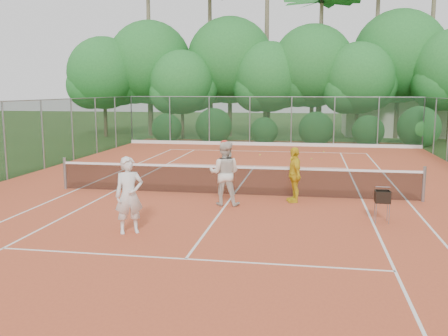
# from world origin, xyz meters

# --- Properties ---
(ground) EXTENTS (120.00, 120.00, 0.00)m
(ground) POSITION_xyz_m (0.00, 0.00, 0.00)
(ground) COLOR #274719
(ground) RESTS_ON ground
(clay_court) EXTENTS (18.00, 36.00, 0.02)m
(clay_court) POSITION_xyz_m (0.00, 0.00, 0.01)
(clay_court) COLOR #BB4D2B
(clay_court) RESTS_ON ground
(club_building) EXTENTS (8.00, 5.00, 3.00)m
(club_building) POSITION_xyz_m (9.00, 24.00, 1.50)
(club_building) COLOR beige
(club_building) RESTS_ON ground
(tennis_net) EXTENTS (11.97, 0.10, 1.10)m
(tennis_net) POSITION_xyz_m (0.00, 0.00, 0.53)
(tennis_net) COLOR gray
(tennis_net) RESTS_ON clay_court
(player_white) EXTENTS (0.81, 0.72, 1.86)m
(player_white) POSITION_xyz_m (-1.80, -4.78, 0.95)
(player_white) COLOR silver
(player_white) RESTS_ON clay_court
(player_center_grp) EXTENTS (0.94, 0.74, 1.96)m
(player_center_grp) POSITION_xyz_m (-0.04, -1.47, 0.99)
(player_center_grp) COLOR silver
(player_center_grp) RESTS_ON clay_court
(player_yellow) EXTENTS (0.67, 1.07, 1.70)m
(player_yellow) POSITION_xyz_m (1.99, -0.69, 0.87)
(player_yellow) COLOR yellow
(player_yellow) RESTS_ON clay_court
(ball_hopper) EXTENTS (0.37, 0.37, 0.84)m
(ball_hopper) POSITION_xyz_m (4.34, -2.73, 0.68)
(ball_hopper) COLOR gray
(ball_hopper) RESTS_ON clay_court
(stray_ball_a) EXTENTS (0.07, 0.07, 0.07)m
(stray_ball_a) POSITION_xyz_m (-0.14, 10.12, 0.05)
(stray_ball_a) COLOR #D1ED37
(stray_ball_a) RESTS_ON clay_court
(stray_ball_b) EXTENTS (0.07, 0.07, 0.07)m
(stray_ball_b) POSITION_xyz_m (3.22, 12.10, 0.05)
(stray_ball_b) COLOR gold
(stray_ball_b) RESTS_ON clay_court
(stray_ball_c) EXTENTS (0.07, 0.07, 0.07)m
(stray_ball_c) POSITION_xyz_m (2.54, 9.02, 0.05)
(stray_ball_c) COLOR #C7D932
(stray_ball_c) RESTS_ON clay_court
(court_markings) EXTENTS (11.03, 23.83, 0.01)m
(court_markings) POSITION_xyz_m (0.00, 0.00, 0.02)
(court_markings) COLOR white
(court_markings) RESTS_ON clay_court
(fence_back) EXTENTS (18.07, 0.07, 3.00)m
(fence_back) POSITION_xyz_m (0.00, 15.00, 1.52)
(fence_back) COLOR #19381E
(fence_back) RESTS_ON clay_court
(tropical_treeline) EXTENTS (32.10, 8.49, 15.03)m
(tropical_treeline) POSITION_xyz_m (1.43, 20.22, 5.11)
(tropical_treeline) COLOR brown
(tropical_treeline) RESTS_ON ground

